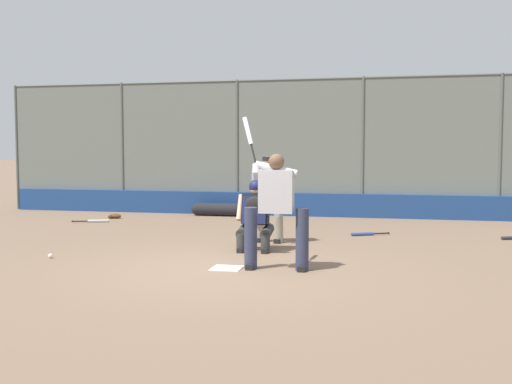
{
  "coord_description": "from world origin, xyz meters",
  "views": [
    {
      "loc": [
        -2.25,
        8.3,
        1.73
      ],
      "look_at": [
        -0.21,
        -1.0,
        1.05
      ],
      "focal_mm": 42.0,
      "sensor_mm": 36.0,
      "label": 1
    }
  ],
  "objects_px": {
    "spare_bat_first_base_side": "(95,221)",
    "fielding_glove_on_dirt": "(114,216)",
    "spare_bat_near_backstop": "(272,229)",
    "spare_bat_third_base_side": "(365,234)",
    "umpire_home": "(268,197)",
    "catcher_behind_plate": "(255,214)",
    "baseball_loose": "(50,256)",
    "batter_at_plate": "(276,207)",
    "equipment_bag_dugout_side": "(217,209)"
  },
  "relations": [
    {
      "from": "spare_bat_first_base_side",
      "to": "spare_bat_near_backstop",
      "type": "bearing_deg",
      "value": -26.43
    },
    {
      "from": "catcher_behind_plate",
      "to": "spare_bat_first_base_side",
      "type": "distance_m",
      "value": 5.54
    },
    {
      "from": "spare_bat_first_base_side",
      "to": "fielding_glove_on_dirt",
      "type": "bearing_deg",
      "value": 64.93
    },
    {
      "from": "spare_bat_third_base_side",
      "to": "baseball_loose",
      "type": "bearing_deg",
      "value": 9.9
    },
    {
      "from": "fielding_glove_on_dirt",
      "to": "equipment_bag_dugout_side",
      "type": "relative_size",
      "value": 0.23
    },
    {
      "from": "batter_at_plate",
      "to": "spare_bat_third_base_side",
      "type": "distance_m",
      "value": 4.01
    },
    {
      "from": "umpire_home",
      "to": "batter_at_plate",
      "type": "bearing_deg",
      "value": 109.95
    },
    {
      "from": "fielding_glove_on_dirt",
      "to": "umpire_home",
      "type": "bearing_deg",
      "value": 146.45
    },
    {
      "from": "umpire_home",
      "to": "baseball_loose",
      "type": "bearing_deg",
      "value": 43.23
    },
    {
      "from": "fielding_glove_on_dirt",
      "to": "spare_bat_third_base_side",
      "type": "bearing_deg",
      "value": 164.82
    },
    {
      "from": "equipment_bag_dugout_side",
      "to": "spare_bat_third_base_side",
      "type": "bearing_deg",
      "value": 144.32
    },
    {
      "from": "equipment_bag_dugout_side",
      "to": "catcher_behind_plate",
      "type": "bearing_deg",
      "value": 112.89
    },
    {
      "from": "spare_bat_first_base_side",
      "to": "fielding_glove_on_dirt",
      "type": "height_order",
      "value": "fielding_glove_on_dirt"
    },
    {
      "from": "catcher_behind_plate",
      "to": "baseball_loose",
      "type": "xyz_separation_m",
      "value": [
        3.03,
        1.38,
        -0.59
      ]
    },
    {
      "from": "batter_at_plate",
      "to": "equipment_bag_dugout_side",
      "type": "bearing_deg",
      "value": -69.23
    },
    {
      "from": "catcher_behind_plate",
      "to": "equipment_bag_dugout_side",
      "type": "bearing_deg",
      "value": -69.46
    },
    {
      "from": "spare_bat_first_base_side",
      "to": "batter_at_plate",
      "type": "bearing_deg",
      "value": -61.22
    },
    {
      "from": "spare_bat_third_base_side",
      "to": "umpire_home",
      "type": "bearing_deg",
      "value": 9.95
    },
    {
      "from": "catcher_behind_plate",
      "to": "spare_bat_near_backstop",
      "type": "bearing_deg",
      "value": -87.99
    },
    {
      "from": "fielding_glove_on_dirt",
      "to": "baseball_loose",
      "type": "bearing_deg",
      "value": 105.27
    },
    {
      "from": "catcher_behind_plate",
      "to": "baseball_loose",
      "type": "relative_size",
      "value": 16.37
    },
    {
      "from": "baseball_loose",
      "to": "equipment_bag_dugout_side",
      "type": "distance_m",
      "value": 6.49
    },
    {
      "from": "spare_bat_third_base_side",
      "to": "fielding_glove_on_dirt",
      "type": "xyz_separation_m",
      "value": [
        6.26,
        -1.7,
        0.02
      ]
    },
    {
      "from": "equipment_bag_dugout_side",
      "to": "baseball_loose",
      "type": "bearing_deg",
      "value": 82.01
    },
    {
      "from": "spare_bat_near_backstop",
      "to": "equipment_bag_dugout_side",
      "type": "bearing_deg",
      "value": 68.57
    },
    {
      "from": "batter_at_plate",
      "to": "spare_bat_first_base_side",
      "type": "xyz_separation_m",
      "value": [
        5.2,
        -4.58,
        -0.88
      ]
    },
    {
      "from": "umpire_home",
      "to": "spare_bat_first_base_side",
      "type": "distance_m",
      "value": 5.15
    },
    {
      "from": "batter_at_plate",
      "to": "spare_bat_third_base_side",
      "type": "bearing_deg",
      "value": -109.11
    },
    {
      "from": "catcher_behind_plate",
      "to": "equipment_bag_dugout_side",
      "type": "xyz_separation_m",
      "value": [
        2.13,
        -5.05,
        -0.46
      ]
    },
    {
      "from": "catcher_behind_plate",
      "to": "umpire_home",
      "type": "relative_size",
      "value": 0.75
    },
    {
      "from": "baseball_loose",
      "to": "batter_at_plate",
      "type": "bearing_deg",
      "value": 178.09
    },
    {
      "from": "batter_at_plate",
      "to": "spare_bat_first_base_side",
      "type": "relative_size",
      "value": 2.69
    },
    {
      "from": "umpire_home",
      "to": "fielding_glove_on_dirt",
      "type": "bearing_deg",
      "value": -27.24
    },
    {
      "from": "batter_at_plate",
      "to": "baseball_loose",
      "type": "bearing_deg",
      "value": -4.06
    },
    {
      "from": "spare_bat_near_backstop",
      "to": "spare_bat_first_base_side",
      "type": "bearing_deg",
      "value": 113.89
    },
    {
      "from": "spare_bat_third_base_side",
      "to": "baseball_loose",
      "type": "height_order",
      "value": "baseball_loose"
    },
    {
      "from": "spare_bat_first_base_side",
      "to": "umpire_home",
      "type": "bearing_deg",
      "value": -44.81
    },
    {
      "from": "baseball_loose",
      "to": "spare_bat_third_base_side",
      "type": "bearing_deg",
      "value": -143.05
    },
    {
      "from": "spare_bat_near_backstop",
      "to": "catcher_behind_plate",
      "type": "bearing_deg",
      "value": -145.14
    },
    {
      "from": "catcher_behind_plate",
      "to": "umpire_home",
      "type": "xyz_separation_m",
      "value": [
        -0.05,
        -0.94,
        0.23
      ]
    },
    {
      "from": "fielding_glove_on_dirt",
      "to": "spare_bat_near_backstop",
      "type": "bearing_deg",
      "value": 162.38
    },
    {
      "from": "fielding_glove_on_dirt",
      "to": "baseball_loose",
      "type": "relative_size",
      "value": 4.32
    },
    {
      "from": "spare_bat_near_backstop",
      "to": "fielding_glove_on_dirt",
      "type": "relative_size",
      "value": 2.54
    },
    {
      "from": "spare_bat_third_base_side",
      "to": "spare_bat_first_base_side",
      "type": "relative_size",
      "value": 0.93
    },
    {
      "from": "umpire_home",
      "to": "spare_bat_near_backstop",
      "type": "height_order",
      "value": "umpire_home"
    },
    {
      "from": "catcher_behind_plate",
      "to": "baseball_loose",
      "type": "height_order",
      "value": "catcher_behind_plate"
    },
    {
      "from": "spare_bat_near_backstop",
      "to": "spare_bat_third_base_side",
      "type": "distance_m",
      "value": 2.0
    },
    {
      "from": "spare_bat_near_backstop",
      "to": "baseball_loose",
      "type": "height_order",
      "value": "baseball_loose"
    },
    {
      "from": "batter_at_plate",
      "to": "fielding_glove_on_dirt",
      "type": "bearing_deg",
      "value": -48.87
    },
    {
      "from": "spare_bat_near_backstop",
      "to": "fielding_glove_on_dirt",
      "type": "xyz_separation_m",
      "value": [
        4.29,
        -1.36,
        0.02
      ]
    }
  ]
}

